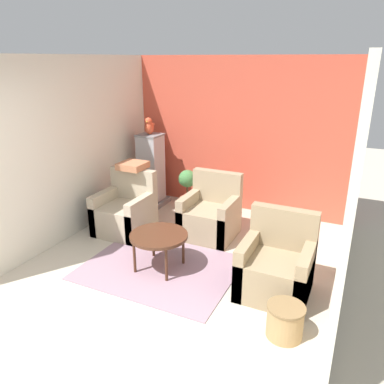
{
  "coord_description": "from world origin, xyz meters",
  "views": [
    {
      "loc": [
        1.96,
        -2.23,
        2.55
      ],
      "look_at": [
        0.0,
        1.9,
        0.91
      ],
      "focal_mm": 35.0,
      "sensor_mm": 36.0,
      "label": 1
    }
  ],
  "objects_px": {
    "armchair_left": "(126,213)",
    "birdcage": "(151,172)",
    "potted_plant": "(187,187)",
    "armchair_right": "(276,268)",
    "armchair_middle": "(210,216)",
    "coffee_table": "(159,237)",
    "wicker_basket": "(285,320)",
    "parrot": "(149,126)"
  },
  "relations": [
    {
      "from": "parrot",
      "to": "potted_plant",
      "type": "bearing_deg",
      "value": 4.6
    },
    {
      "from": "coffee_table",
      "to": "armchair_right",
      "type": "xyz_separation_m",
      "value": [
        1.45,
        0.12,
        -0.13
      ]
    },
    {
      "from": "armchair_left",
      "to": "armchair_middle",
      "type": "xyz_separation_m",
      "value": [
        1.23,
        0.44,
        0.0
      ]
    },
    {
      "from": "birdcage",
      "to": "armchair_left",
      "type": "bearing_deg",
      "value": -78.0
    },
    {
      "from": "birdcage",
      "to": "potted_plant",
      "type": "height_order",
      "value": "birdcage"
    },
    {
      "from": "armchair_right",
      "to": "parrot",
      "type": "xyz_separation_m",
      "value": [
        -2.73,
        1.8,
        1.12
      ]
    },
    {
      "from": "armchair_right",
      "to": "wicker_basket",
      "type": "relative_size",
      "value": 2.57
    },
    {
      "from": "coffee_table",
      "to": "armchair_right",
      "type": "height_order",
      "value": "armchair_right"
    },
    {
      "from": "armchair_right",
      "to": "coffee_table",
      "type": "bearing_deg",
      "value": -175.2
    },
    {
      "from": "birdcage",
      "to": "wicker_basket",
      "type": "xyz_separation_m",
      "value": [
        2.99,
        -2.48,
        -0.44
      ]
    },
    {
      "from": "armchair_left",
      "to": "wicker_basket",
      "type": "xyz_separation_m",
      "value": [
        2.73,
        -1.29,
        -0.13
      ]
    },
    {
      "from": "armchair_left",
      "to": "parrot",
      "type": "bearing_deg",
      "value": 101.98
    },
    {
      "from": "armchair_left",
      "to": "potted_plant",
      "type": "bearing_deg",
      "value": 70.48
    },
    {
      "from": "birdcage",
      "to": "armchair_middle",
      "type": "bearing_deg",
      "value": -27.07
    },
    {
      "from": "coffee_table",
      "to": "parrot",
      "type": "bearing_deg",
      "value": 123.45
    },
    {
      "from": "coffee_table",
      "to": "armchair_right",
      "type": "relative_size",
      "value": 0.77
    },
    {
      "from": "coffee_table",
      "to": "armchair_middle",
      "type": "relative_size",
      "value": 0.77
    },
    {
      "from": "coffee_table",
      "to": "wicker_basket",
      "type": "distance_m",
      "value": 1.82
    },
    {
      "from": "armchair_right",
      "to": "armchair_left",
      "type": "bearing_deg",
      "value": 166.24
    },
    {
      "from": "parrot",
      "to": "potted_plant",
      "type": "distance_m",
      "value": 1.24
    },
    {
      "from": "parrot",
      "to": "armchair_right",
      "type": "bearing_deg",
      "value": -33.49
    },
    {
      "from": "armchair_right",
      "to": "birdcage",
      "type": "bearing_deg",
      "value": 146.55
    },
    {
      "from": "coffee_table",
      "to": "wicker_basket",
      "type": "bearing_deg",
      "value": -18.12
    },
    {
      "from": "coffee_table",
      "to": "potted_plant",
      "type": "bearing_deg",
      "value": 106.13
    },
    {
      "from": "potted_plant",
      "to": "wicker_basket",
      "type": "xyz_separation_m",
      "value": [
        2.29,
        -2.54,
        -0.23
      ]
    },
    {
      "from": "armchair_left",
      "to": "birdcage",
      "type": "height_order",
      "value": "birdcage"
    },
    {
      "from": "armchair_middle",
      "to": "wicker_basket",
      "type": "xyz_separation_m",
      "value": [
        1.5,
        -1.73,
        -0.13
      ]
    },
    {
      "from": "potted_plant",
      "to": "armchair_middle",
      "type": "bearing_deg",
      "value": -46.15
    },
    {
      "from": "coffee_table",
      "to": "armchair_middle",
      "type": "xyz_separation_m",
      "value": [
        0.21,
        1.17,
        -0.13
      ]
    },
    {
      "from": "armchair_left",
      "to": "potted_plant",
      "type": "xyz_separation_m",
      "value": [
        0.44,
        1.25,
        0.1
      ]
    },
    {
      "from": "armchair_right",
      "to": "armchair_middle",
      "type": "relative_size",
      "value": 1.0
    },
    {
      "from": "coffee_table",
      "to": "armchair_middle",
      "type": "height_order",
      "value": "armchair_middle"
    },
    {
      "from": "armchair_right",
      "to": "armchair_middle",
      "type": "xyz_separation_m",
      "value": [
        -1.24,
        1.04,
        0.0
      ]
    },
    {
      "from": "birdcage",
      "to": "wicker_basket",
      "type": "height_order",
      "value": "birdcage"
    },
    {
      "from": "armchair_left",
      "to": "armchair_middle",
      "type": "height_order",
      "value": "same"
    },
    {
      "from": "armchair_middle",
      "to": "birdcage",
      "type": "bearing_deg",
      "value": 152.93
    },
    {
      "from": "armchair_left",
      "to": "birdcage",
      "type": "bearing_deg",
      "value": 102.0
    },
    {
      "from": "coffee_table",
      "to": "parrot",
      "type": "distance_m",
      "value": 2.51
    },
    {
      "from": "parrot",
      "to": "wicker_basket",
      "type": "xyz_separation_m",
      "value": [
        2.99,
        -2.49,
        -1.25
      ]
    },
    {
      "from": "birdcage",
      "to": "parrot",
      "type": "height_order",
      "value": "parrot"
    },
    {
      "from": "armchair_middle",
      "to": "coffee_table",
      "type": "bearing_deg",
      "value": -100.28
    },
    {
      "from": "parrot",
      "to": "wicker_basket",
      "type": "distance_m",
      "value": 4.08
    }
  ]
}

